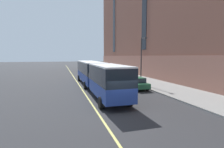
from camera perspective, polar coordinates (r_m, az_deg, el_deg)
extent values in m
plane|color=#303033|center=(13.78, 3.30, -12.39)|extent=(260.00, 260.00, 0.00)
cube|color=gray|center=(21.00, 24.94, -6.33)|extent=(5.86, 160.00, 0.15)
cube|color=#1E232B|center=(57.78, 0.68, 19.85)|extent=(0.10, 2.00, 25.24)
cube|color=navy|center=(26.78, -7.18, -0.76)|extent=(2.59, 11.80, 1.24)
cube|color=black|center=(26.66, -7.22, 2.18)|extent=(2.60, 11.80, 1.52)
cube|color=white|center=(26.62, -7.24, 3.94)|extent=(2.62, 11.80, 0.12)
cube|color=#19232D|center=(32.51, -8.96, 2.55)|extent=(2.34, 0.09, 1.14)
cube|color=orange|center=(32.49, -8.99, 3.84)|extent=(1.78, 0.07, 0.28)
cube|color=black|center=(32.68, -8.92, -0.51)|extent=(2.49, 0.13, 0.24)
cube|color=white|center=(32.54, -10.48, -0.12)|extent=(0.28, 0.06, 0.18)
cube|color=white|center=(32.78, -7.39, -0.03)|extent=(0.28, 0.06, 0.18)
cylinder|color=#595651|center=(20.46, -4.20, -0.64)|extent=(2.42, 1.01, 2.42)
cube|color=navy|center=(16.56, -1.00, -4.83)|extent=(2.57, 7.36, 1.24)
cube|color=black|center=(16.36, -1.01, -0.08)|extent=(2.59, 7.36, 1.52)
cube|color=white|center=(16.30, -1.01, 2.79)|extent=(2.60, 7.36, 0.12)
cylinder|color=black|center=(30.76, -10.79, -1.35)|extent=(0.30, 1.00, 1.00)
cylinder|color=black|center=(31.12, -6.13, -1.20)|extent=(0.30, 1.00, 1.00)
cylinder|color=black|center=(23.23, -8.79, -3.65)|extent=(0.30, 1.00, 1.00)
cylinder|color=black|center=(23.71, -2.68, -3.39)|extent=(0.30, 1.00, 1.00)
cylinder|color=black|center=(14.51, -3.69, -9.39)|extent=(0.30, 1.00, 1.00)
cylinder|color=black|center=(15.27, 5.76, -8.63)|extent=(0.30, 1.00, 1.00)
cube|color=#B21E19|center=(34.42, -0.20, -0.25)|extent=(1.95, 4.56, 0.64)
cube|color=#232D38|center=(34.15, -0.11, 0.71)|extent=(1.66, 2.08, 0.56)
cube|color=#B21E19|center=(34.12, -0.11, 1.21)|extent=(1.62, 1.99, 0.04)
cylinder|color=black|center=(35.60, -2.14, -0.57)|extent=(0.24, 0.65, 0.64)
cylinder|color=black|center=(36.02, 0.60, -0.49)|extent=(0.24, 0.65, 0.64)
cylinder|color=black|center=(32.90, -1.09, -1.10)|extent=(0.24, 0.65, 0.64)
cylinder|color=black|center=(33.36, 1.87, -1.00)|extent=(0.24, 0.65, 0.64)
cube|color=#4C4C51|center=(40.93, -2.99, 0.72)|extent=(1.90, 4.57, 0.64)
cube|color=#232D38|center=(40.66, -2.92, 1.53)|extent=(1.64, 2.07, 0.56)
cube|color=#4C4C51|center=(40.64, -2.93, 1.96)|extent=(1.61, 1.97, 0.04)
cylinder|color=black|center=(42.14, -4.60, 0.42)|extent=(0.23, 0.64, 0.64)
cylinder|color=black|center=(42.53, -2.23, 0.48)|extent=(0.23, 0.64, 0.64)
cylinder|color=black|center=(39.40, -3.81, 0.05)|extent=(0.23, 0.64, 0.64)
cylinder|color=black|center=(39.81, -1.28, 0.12)|extent=(0.23, 0.64, 0.64)
cube|color=#23603D|center=(23.13, 8.07, -3.33)|extent=(1.82, 4.30, 0.64)
cube|color=#232D38|center=(22.85, 8.32, -1.92)|extent=(1.57, 1.95, 0.56)
cube|color=#23603D|center=(22.81, 8.33, -1.18)|extent=(1.54, 1.86, 0.04)
cylinder|color=black|center=(24.03, 4.84, -3.72)|extent=(0.23, 0.64, 0.64)
cylinder|color=black|center=(24.73, 8.55, -3.49)|extent=(0.23, 0.64, 0.64)
cylinder|color=black|center=(21.64, 7.50, -4.82)|extent=(0.23, 0.64, 0.64)
cylinder|color=black|center=(22.41, 11.52, -4.52)|extent=(0.23, 0.64, 0.64)
cylinder|color=#2D2D30|center=(25.98, 9.50, 4.08)|extent=(0.16, 0.16, 6.78)
cylinder|color=#2D2D30|center=(25.60, 10.18, 11.42)|extent=(0.10, 1.10, 0.10)
cube|color=#3D3D3F|center=(25.11, 10.75, 11.41)|extent=(0.36, 0.60, 0.20)
cube|color=#E0D66B|center=(16.12, -6.63, -9.69)|extent=(0.16, 140.00, 0.01)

